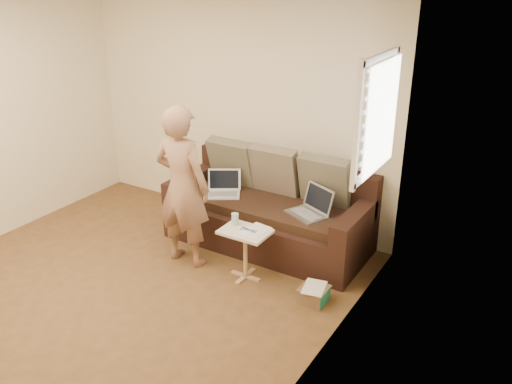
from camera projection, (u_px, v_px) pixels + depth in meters
floor at (104, 302)px, 5.01m from camera, size 4.50×4.50×0.00m
ceiling at (65, 7)px, 3.98m from camera, size 4.50×4.50×0.00m
wall_back at (235, 112)px, 6.26m from camera, size 4.00×0.00×4.00m
wall_right at (301, 229)px, 3.54m from camera, size 0.00×4.50×4.50m
window_blinds at (378, 116)px, 4.59m from camera, size 0.12×0.88×1.08m
sofa at (268, 209)px, 5.89m from camera, size 2.20×0.95×0.85m
pillow_left at (232, 162)px, 6.19m from camera, size 0.55×0.29×0.57m
pillow_mid at (275, 171)px, 5.94m from camera, size 0.55×0.27×0.57m
pillow_right at (325, 181)px, 5.67m from camera, size 0.55×0.28×0.57m
laptop_silver at (306, 215)px, 5.53m from camera, size 0.49×0.43×0.27m
laptop_white at (223, 195)px, 5.99m from camera, size 0.45×0.42×0.27m
person at (183, 187)px, 5.39m from camera, size 0.62×0.43×1.68m
side_table at (245, 254)px, 5.31m from camera, size 0.47×0.33×0.52m
drinking_glass at (235, 219)px, 5.30m from camera, size 0.07×0.07×0.12m
scissors at (249, 230)px, 5.20m from camera, size 0.20×0.14×0.02m
paper_on_table at (255, 231)px, 5.20m from camera, size 0.25×0.33×0.00m
striped_box at (314, 294)px, 4.99m from camera, size 0.25×0.25×0.16m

